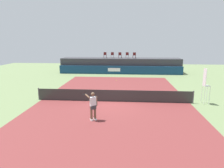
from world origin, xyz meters
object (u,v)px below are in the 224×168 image
Objects in this scene: spectator_chair_right at (127,55)px; spectator_chair_far_left at (105,55)px; tennis_ball at (116,80)px; umpire_chair at (205,84)px; tennis_player at (93,105)px; spectator_chair_far_right at (134,55)px; spectator_chair_center at (120,55)px; net_post_near at (39,94)px; net_post_far at (193,97)px; spectator_chair_left at (112,55)px.

spectator_chair_far_left is at bearing 178.31° from spectator_chair_right.
spectator_chair_right is at bearing 79.05° from tennis_ball.
tennis_player is (-8.02, -3.94, -0.63)m from umpire_chair.
spectator_chair_far_right reaches higher than tennis_ball.
spectator_chair_right is at bearing 3.64° from spectator_chair_center.
net_post_near is 1.00× the size of net_post_far.
tennis_ball is at bearing 55.53° from net_post_near.
spectator_chair_center is at bearing 68.02° from net_post_near.
tennis_ball is at bearing -72.34° from spectator_chair_far_left.
net_post_far is (7.46, -15.32, -2.19)m from spectator_chair_left.
tennis_player is 26.03× the size of tennis_ball.
spectator_chair_right reaches higher than tennis_ball.
umpire_chair reaches higher than net_post_near.
spectator_chair_left is 2.27m from spectator_chair_right.
spectator_chair_right reaches higher than tennis_player.
net_post_far is at bearing 28.76° from tennis_player.
spectator_chair_far_left is 2.31m from spectator_chair_center.
umpire_chair is at bearing -49.99° from tennis_ball.
spectator_chair_far_right is at bearing 105.41° from net_post_far.
spectator_chair_left is 0.32× the size of umpire_chair.
tennis_player is at bearing -93.40° from tennis_ball.
net_post_near and net_post_far have the same top height.
spectator_chair_far_left is 3.40m from spectator_chair_right.
net_post_near reaches higher than tennis_ball.
spectator_chair_far_left is 18.02m from umpire_chair.
tennis_player is at bearing -92.77° from spectator_chair_center.
spectator_chair_far_right is at bearing 61.12° from net_post_near.
spectator_chair_right reaches higher than net_post_far.
spectator_chair_center is at bearing -8.08° from spectator_chair_left.
spectator_chair_right reaches higher than net_post_near.
spectator_chair_far_right is at bearing -4.21° from spectator_chair_center.
umpire_chair is at bearing -64.93° from spectator_chair_center.
net_post_near is 10.50m from tennis_ball.
net_post_near is 6.54m from tennis_player.
spectator_chair_far_right is at bearing 69.82° from tennis_ball.
spectator_chair_far_left reaches higher than tennis_ball.
net_post_far is (4.13, -14.99, -2.19)m from spectator_chair_far_right.
spectator_chair_far_left and spectator_chair_center have the same top height.
spectator_chair_far_right reaches higher than net_post_far.
net_post_far is at bearing 0.00° from net_post_near.
spectator_chair_left is (1.13, -0.00, 0.00)m from spectator_chair_far_left.
tennis_player is at bearing -85.92° from spectator_chair_far_left.
net_post_near is at bearing -124.47° from tennis_ball.
spectator_chair_right and spectator_chair_far_right have the same top height.
tennis_ball is at bearing -110.18° from spectator_chair_far_right.
spectator_chair_far_left is 7.49m from tennis_ball.
spectator_chair_right is at bearing 167.86° from spectator_chair_far_right.
tennis_player reaches higher than tennis_ball.
spectator_chair_left is at bearing 118.34° from umpire_chair.
spectator_chair_far_right is (2.16, -0.16, 0.00)m from spectator_chair_center.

